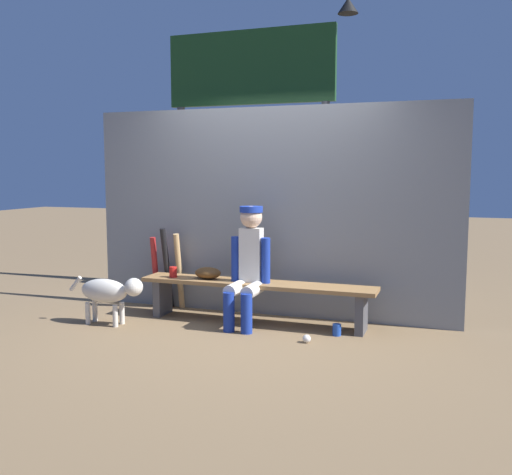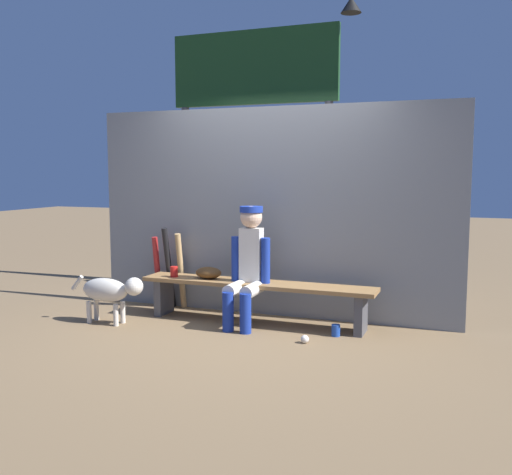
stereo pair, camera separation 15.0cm
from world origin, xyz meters
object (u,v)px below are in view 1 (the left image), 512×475
at_px(bat_aluminum_black, 167,268).
at_px(cup_on_bench, 173,272).
at_px(dugout_bench, 256,291).
at_px(baseball_glove, 208,273).
at_px(baseball, 307,339).
at_px(cup_on_ground, 337,330).
at_px(player_seated, 248,262).
at_px(scoreboard, 254,94).
at_px(bat_aluminum_red, 155,273).
at_px(bat_wood_tan, 179,271).
at_px(dog, 109,292).

xyz_separation_m(bat_aluminum_black, cup_on_bench, (0.23, -0.29, 0.02)).
distance_m(dugout_bench, bat_aluminum_black, 1.17).
relative_size(baseball_glove, cup_on_bench, 2.55).
height_order(baseball, cup_on_ground, cup_on_ground).
xyz_separation_m(baseball_glove, baseball, (1.18, -0.49, -0.45)).
bearing_deg(cup_on_bench, player_seated, -3.87).
bearing_deg(scoreboard, baseball, -59.13).
distance_m(bat_aluminum_black, cup_on_ground, 2.08).
bearing_deg(bat_aluminum_red, dugout_bench, -10.62).
bearing_deg(bat_aluminum_red, baseball_glove, -17.72).
xyz_separation_m(baseball_glove, bat_aluminum_black, (-0.61, 0.24, -0.02)).
bearing_deg(player_seated, bat_aluminum_black, 162.19).
relative_size(dugout_bench, baseball, 32.74).
distance_m(dugout_bench, bat_wood_tan, 1.05).
xyz_separation_m(dugout_bench, player_seated, (-0.05, -0.10, 0.30)).
height_order(dugout_bench, baseball_glove, baseball_glove).
xyz_separation_m(baseball_glove, dog, (-0.83, -0.54, -0.15)).
bearing_deg(cup_on_ground, baseball, -123.49).
bearing_deg(dugout_bench, baseball_glove, 180.00).
xyz_separation_m(dugout_bench, bat_aluminum_red, (-1.28, 0.24, 0.07)).
xyz_separation_m(baseball, dog, (-2.02, -0.05, 0.30)).
xyz_separation_m(baseball_glove, bat_wood_tan, (-0.48, 0.28, -0.06)).
height_order(bat_aluminum_black, cup_on_ground, bat_aluminum_black).
relative_size(baseball_glove, dog, 0.33).
distance_m(bat_wood_tan, bat_aluminum_black, 0.14).
relative_size(player_seated, baseball, 16.02).
distance_m(bat_aluminum_red, dog, 0.79).
bearing_deg(scoreboard, baseball_glove, -88.13).
xyz_separation_m(bat_aluminum_red, scoreboard, (0.70, 1.34, 2.09)).
relative_size(player_seated, baseball_glove, 4.23).
relative_size(bat_aluminum_black, cup_on_bench, 8.39).
bearing_deg(dog, cup_on_ground, 9.43).
bearing_deg(baseball_glove, player_seated, -12.24).
height_order(baseball_glove, bat_wood_tan, bat_wood_tan).
height_order(bat_wood_tan, bat_aluminum_black, bat_aluminum_black).
height_order(bat_aluminum_black, baseball, bat_aluminum_black).
relative_size(baseball_glove, bat_wood_tan, 0.33).
bearing_deg(bat_aluminum_black, baseball_glove, -21.97).
height_order(bat_wood_tan, dog, bat_wood_tan).
bearing_deg(scoreboard, cup_on_bench, -101.36).
bearing_deg(cup_on_bench, bat_aluminum_black, 128.16).
bearing_deg(cup_on_ground, player_seated, 175.75).
xyz_separation_m(bat_aluminum_black, bat_aluminum_red, (-0.14, -0.00, -0.06)).
distance_m(player_seated, bat_aluminum_red, 1.30).
bearing_deg(bat_aluminum_red, baseball, -20.59).
distance_m(bat_wood_tan, baseball, 1.87).
height_order(dugout_bench, cup_on_ground, dugout_bench).
bearing_deg(bat_aluminum_red, cup_on_bench, -37.50).
height_order(player_seated, cup_on_bench, player_seated).
relative_size(baseball_glove, cup_on_ground, 2.55).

